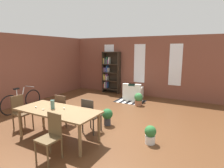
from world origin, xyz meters
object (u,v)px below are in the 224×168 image
Objects in this scene: bicycle_second at (22,101)px; potted_plant_corner at (150,134)px; dining_chair_far_right at (90,115)px; vase_on_table at (53,104)px; armchair_white at (133,93)px; dining_chair_near_right at (51,135)px; dining_table at (58,113)px; potted_plant_window at (138,99)px; bookshelf_tall at (110,72)px; dining_chair_head_left at (21,111)px; dining_chair_far_left at (63,109)px; potted_plant_by_shelf at (107,116)px.

bicycle_second reaches higher than potted_plant_corner.
dining_chair_far_right is 1.64m from potted_plant_corner.
vase_on_table is 4.56m from armchair_white.
dining_chair_near_right is at bearing -135.26° from potted_plant_corner.
vase_on_table is at bearing 180.00° from dining_table.
vase_on_table is (-0.16, 0.00, 0.19)m from dining_table.
potted_plant_corner is at bearing 23.20° from dining_table.
vase_on_table is 0.44× the size of potted_plant_window.
bookshelf_tall is at bearing 105.48° from dining_table.
dining_chair_head_left is at bearing -160.04° from dining_chair_far_right.
dining_chair_far_left is at bearing -99.14° from armchair_white.
bicycle_second is 3.39× the size of potted_plant_window.
dining_chair_far_left is 1.30m from potted_plant_by_shelf.
armchair_white is 4.57m from bicycle_second.
dining_chair_head_left is 0.45× the size of bookshelf_tall.
dining_chair_head_left is at bearing -179.95° from vase_on_table.
dining_chair_far_left is (-0.95, 1.38, 0.00)m from dining_chair_near_right.
dining_table is 4.20× the size of potted_plant_window.
dining_chair_near_right is (0.64, -0.69, -0.37)m from vase_on_table.
potted_plant_window is at bearing -54.50° from armchair_white.
bicycle_second is 3.45m from potted_plant_by_shelf.
dining_chair_far_left reaches higher than dining_table.
dining_chair_far_right is 0.56× the size of bicycle_second.
potted_plant_by_shelf is at bearing -81.48° from armchair_white.
dining_chair_head_left is 1.03× the size of armchair_white.
potted_plant_window is at bearing 77.10° from vase_on_table.
bookshelf_tall is at bearing 102.10° from dining_chair_far_left.
bicycle_second is at bearing 174.09° from dining_chair_far_right.
dining_chair_near_right is 4.44m from potted_plant_window.
dining_chair_near_right is at bearing -19.85° from dining_chair_head_left.
potted_plant_corner is (4.90, -0.14, -0.12)m from bicycle_second.
dining_chair_near_right is at bearing -47.26° from vase_on_table.
dining_chair_far_left is 0.45× the size of bookshelf_tall.
dining_table is 3.82m from potted_plant_window.
dining_table is 0.86m from dining_chair_far_right.
dining_chair_far_right reaches higher than potted_plant_by_shelf.
vase_on_table is 2.91m from bicycle_second.
dining_chair_far_right is 3.32m from bicycle_second.
dining_chair_head_left is 0.56× the size of bicycle_second.
bicycle_second is (-3.30, 0.34, -0.16)m from dining_chair_far_right.
vase_on_table is 1.01m from dining_chair_far_right.
dining_chair_near_right is 1.00× the size of dining_chair_far_left.
armchair_white is 1.83× the size of potted_plant_window.
dining_chair_far_left reaches higher than potted_plant_by_shelf.
potted_plant_by_shelf is at bearing 60.77° from vase_on_table.
dining_chair_far_left is 3.27m from potted_plant_window.
dining_chair_head_left is at bearing 160.15° from dining_chair_near_right.
dining_chair_head_left is 2.11× the size of potted_plant_corner.
vase_on_table is 0.85m from dining_chair_far_left.
dining_chair_far_left is 4.65m from bookshelf_tall.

